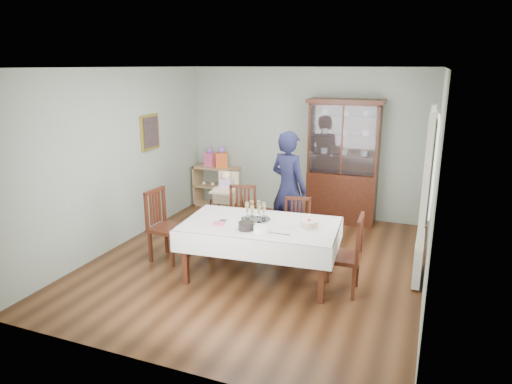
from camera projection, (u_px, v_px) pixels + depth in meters
The scene contains 25 objects.
floor at pixel (257, 262), 6.54m from camera, with size 5.00×5.00×0.00m, color #593319.
room_shell at pixel (270, 139), 6.55m from camera, with size 5.00×5.00×5.00m.
dining_table at pixel (260, 250), 5.98m from camera, with size 2.09×1.32×0.76m.
china_cabinet at pixel (343, 160), 8.00m from camera, with size 1.30×0.48×2.18m.
sideboard at pixel (216, 186), 9.09m from camera, with size 0.90×0.38×0.80m.
picture_frame at pixel (150, 132), 7.59m from camera, with size 0.04×0.48×0.58m, color gold.
window at pixel (433, 164), 5.61m from camera, with size 0.04×1.02×1.22m, color white.
curtain_left at pixel (426, 184), 5.10m from camera, with size 0.07×0.30×1.55m, color silver.
curtain_right at pixel (428, 162), 6.21m from camera, with size 0.07×0.30×1.55m, color silver.
radiator at pixel (418, 257), 5.97m from camera, with size 0.10×0.80×0.55m, color white.
chair_far_left at pixel (241, 230), 6.98m from camera, with size 0.52×0.52×0.96m.
chair_far_right at pixel (296, 242), 6.59m from camera, with size 0.48×0.48×0.89m.
chair_end_left at pixel (168, 239), 6.58m from camera, with size 0.50×0.50×1.03m.
chair_end_right at pixel (342, 269), 5.63m from camera, with size 0.47×0.47×1.00m.
woman at pixel (289, 188), 7.05m from camera, with size 0.65×0.43×1.78m, color black.
high_chair at pixel (227, 210), 7.56m from camera, with size 0.50×0.50×1.07m.
champagne_tray at pixel (255, 215), 5.97m from camera, with size 0.39×0.39×0.24m.
birthday_cake at pixel (309, 224), 5.70m from camera, with size 0.26×0.26×0.18m.
plate_stack_dark at pixel (246, 226), 5.64m from camera, with size 0.20×0.20×0.09m, color black.
plate_stack_white at pixel (261, 229), 5.55m from camera, with size 0.19×0.19×0.08m, color white.
napkin_stack at pixel (219, 224), 5.84m from camera, with size 0.14×0.14×0.02m, color #E55488.
cutlery at pixel (219, 221), 5.96m from camera, with size 0.10×0.15×0.01m, color silver, non-canonical shape.
cake_knife at pixel (280, 234), 5.50m from camera, with size 0.27×0.02×0.01m, color silver.
gift_bag_pink at pixel (209, 158), 8.96m from camera, with size 0.21×0.15×0.36m.
gift_bag_orange at pixel (222, 158), 8.86m from camera, with size 0.27×0.23×0.41m.
Camera 1 is at (2.19, -5.61, 2.73)m, focal length 32.00 mm.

